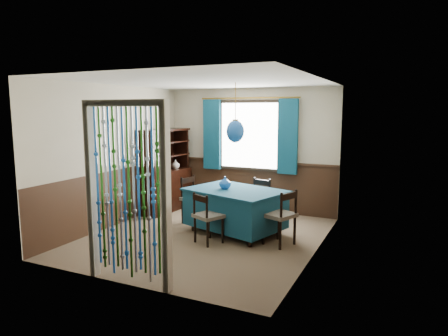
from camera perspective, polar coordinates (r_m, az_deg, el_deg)
The scene contains 22 objects.
floor at distance 6.65m, azimuth -2.74°, elevation -9.76°, with size 4.00×4.00×0.00m, color brown.
ceiling at distance 6.34m, azimuth -2.90°, elevation 12.24°, with size 4.00×4.00×0.00m, color silver.
wall_back at distance 8.19m, azimuth 3.74°, elevation 2.58°, with size 3.60×3.60×0.00m, color #BAB098.
wall_front at distance 4.73m, azimuth -14.23°, elevation -1.85°, with size 3.60×3.60×0.00m, color #BAB098.
wall_left at distance 7.39m, azimuth -15.26°, elevation 1.69°, with size 4.00×4.00×0.00m, color #BAB098.
wall_right at distance 5.77m, azimuth 13.20°, elevation -0.02°, with size 4.00×4.00×0.00m, color #BAB098.
wainscot_back at distance 8.28m, azimuth 3.66°, elevation -2.60°, with size 3.60×3.60×0.00m, color #352014.
wainscot_front at distance 4.92m, azimuth -13.80°, elevation -10.45°, with size 3.60×3.60×0.00m, color #352014.
wainscot_left at distance 7.50m, azimuth -14.95°, elevation -4.01°, with size 4.00×4.00×0.00m, color #352014.
wainscot_right at distance 5.92m, azimuth 12.82°, elevation -7.20°, with size 4.00×4.00×0.00m, color #352014.
window at distance 8.12m, azimuth 3.64°, elevation 4.66°, with size 1.32×0.12×1.42m, color black.
doorway at distance 4.81m, azimuth -13.69°, elevation -4.08°, with size 1.16×0.12×2.18m, color silver, non-canonical shape.
dining_table at distance 6.73m, azimuth 1.59°, elevation -5.70°, with size 1.80×1.47×0.75m.
chair_near at distance 6.23m, azimuth -2.41°, elevation -6.91°, with size 0.52×0.51×0.80m.
chair_far at distance 7.27m, azimuth 4.83°, elevation -4.62°, with size 0.49×0.47×0.83m.
chair_left at distance 7.36m, azimuth -4.31°, elevation -4.33°, with size 0.47×0.48×0.86m.
chair_right at distance 6.19m, azimuth 8.12°, elevation -6.75°, with size 0.54×0.55×0.87m.
sideboard at distance 8.29m, azimuth -8.44°, elevation -2.05°, with size 0.54×1.31×1.68m.
pendant_lamp at distance 6.54m, azimuth 1.64°, elevation 5.28°, with size 0.29×0.29×0.97m.
vase_table at distance 6.72m, azimuth 0.15°, elevation -2.15°, with size 0.19×0.19×0.19m, color #174FA0.
bowl_shelf at distance 7.99m, azimuth -9.03°, elevation 1.80°, with size 0.19×0.19×0.05m, color beige.
vase_sideboard at distance 8.47m, azimuth -6.96°, elevation 0.63°, with size 0.20×0.20×0.20m, color beige.
Camera 1 is at (2.96, -5.59, 2.06)m, focal length 32.00 mm.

